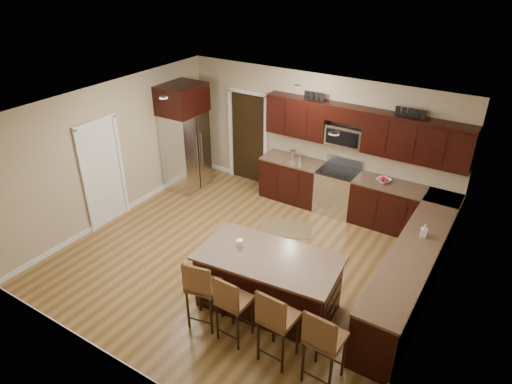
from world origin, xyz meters
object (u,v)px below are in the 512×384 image
Objects in this scene: stool_mid at (232,302)px; range at (337,191)px; island at (268,283)px; stool_right at (276,319)px; stool_left at (202,287)px; refrigerator at (185,136)px; stool_extra at (323,340)px.

range is at bearing 94.48° from stool_mid.
stool_right is at bearing -59.70° from island.
stool_left is at bearing -177.67° from stool_right.
island is at bearing 44.28° from stool_left.
range is 0.51× the size of island.
range is at bearing 12.93° from refrigerator.
stool_mid is (0.21, -4.02, 0.21)m from range.
stool_mid is 0.94× the size of stool_right.
stool_mid is (-0.06, -0.84, 0.25)m from island.
stool_right is at bearing -37.94° from refrigerator.
refrigerator is at bearing 120.82° from stool_left.
island is at bearing -34.09° from refrigerator.
refrigerator reaches higher than stool_right.
refrigerator is (-4.19, 3.27, 0.48)m from stool_right.
stool_mid is 1.33m from stool_extra.
stool_mid reaches higher than island.
stool_right reaches higher than stool_left.
stool_mid is at bearing -177.70° from stool_extra.
stool_extra is (4.84, -3.27, -0.48)m from refrigerator.
island is 1.06m from stool_left.
stool_mid is at bearing -87.01° from range.
refrigerator is (-3.57, 2.42, 0.78)m from island.
island is 1.86× the size of stool_extra.
island is at bearing 128.55° from stool_right.
stool_right is (0.62, -0.85, 0.30)m from island.
stool_right reaches higher than island.
range is at bearing 73.99° from stool_left.
stool_right is 5.34m from refrigerator.
stool_left is (-0.29, -4.02, 0.24)m from range.
stool_left is at bearing -178.38° from stool_mid.
range is 4.03m from stool_mid.
stool_right is 0.50× the size of refrigerator.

